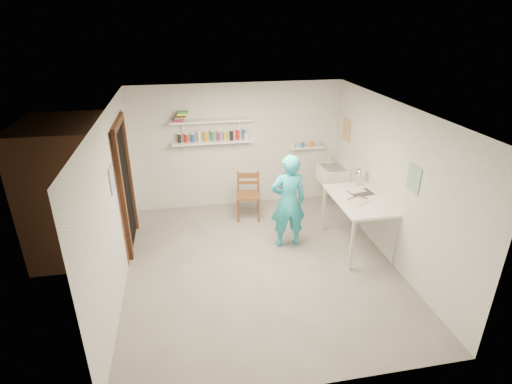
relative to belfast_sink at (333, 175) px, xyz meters
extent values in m
cube|color=slate|center=(-1.75, -1.70, -0.71)|extent=(4.00, 4.50, 0.02)
cube|color=silver|center=(-1.75, -1.70, 1.71)|extent=(4.00, 4.50, 0.02)
cube|color=silver|center=(-1.75, 0.56, 0.50)|extent=(4.00, 0.02, 2.40)
cube|color=silver|center=(-1.75, -3.96, 0.50)|extent=(4.00, 0.02, 2.40)
cube|color=silver|center=(-3.76, -1.70, 0.50)|extent=(0.02, 4.50, 2.40)
cube|color=silver|center=(0.26, -1.70, 0.50)|extent=(0.02, 4.50, 2.40)
cube|color=black|center=(-3.74, -0.65, 0.30)|extent=(0.02, 0.90, 2.00)
cube|color=brown|center=(-4.45, -0.65, 0.35)|extent=(1.40, 1.50, 2.10)
cube|color=brown|center=(-3.72, -0.65, 1.35)|extent=(0.06, 1.05, 0.10)
cube|color=brown|center=(-3.72, -1.15, 0.30)|extent=(0.06, 0.10, 2.00)
cube|color=brown|center=(-3.72, -0.15, 0.30)|extent=(0.06, 0.10, 2.00)
cube|color=white|center=(-2.25, 0.43, 0.65)|extent=(1.50, 0.22, 0.03)
cube|color=white|center=(-2.25, 0.43, 1.05)|extent=(1.50, 0.22, 0.03)
cube|color=white|center=(-0.40, 0.47, 0.42)|extent=(0.70, 0.14, 0.03)
cube|color=#334C7F|center=(-3.74, -1.65, 0.85)|extent=(0.01, 0.28, 0.36)
cube|color=#995933|center=(0.24, 0.10, 0.85)|extent=(0.01, 0.34, 0.42)
cube|color=#3F724C|center=(0.24, -2.25, 0.80)|extent=(0.01, 0.30, 0.38)
cube|color=white|center=(0.00, 0.00, 0.00)|extent=(0.48, 0.60, 0.30)
imported|color=#24A7B8|center=(-1.21, -1.20, 0.09)|extent=(0.58, 0.38, 1.58)
cylinder|color=beige|center=(-1.21, -0.98, 0.36)|extent=(0.28, 0.04, 0.28)
cube|color=brown|center=(-1.67, -0.14, -0.23)|extent=(0.49, 0.48, 0.93)
cube|color=white|center=(-0.11, -1.46, -0.26)|extent=(0.78, 1.31, 0.87)
sphere|color=white|center=(0.11, -0.94, 0.39)|extent=(0.16, 0.16, 0.16)
cylinder|color=black|center=(-2.89, 0.43, 0.75)|extent=(0.06, 0.06, 0.17)
cylinder|color=red|center=(-2.76, 0.43, 0.75)|extent=(0.06, 0.06, 0.17)
cylinder|color=blue|center=(-2.63, 0.43, 0.75)|extent=(0.06, 0.06, 0.17)
cylinder|color=white|center=(-2.50, 0.43, 0.75)|extent=(0.06, 0.06, 0.17)
cylinder|color=orange|center=(-2.38, 0.43, 0.75)|extent=(0.06, 0.06, 0.17)
cylinder|color=#268C3F|center=(-2.25, 0.43, 0.75)|extent=(0.06, 0.06, 0.17)
cylinder|color=#8C268C|center=(-2.12, 0.43, 0.75)|extent=(0.06, 0.06, 0.17)
cylinder|color=gold|center=(-2.00, 0.43, 0.75)|extent=(0.06, 0.06, 0.17)
cylinder|color=black|center=(-1.87, 0.43, 0.75)|extent=(0.06, 0.06, 0.17)
cylinder|color=red|center=(-1.74, 0.43, 0.75)|extent=(0.06, 0.06, 0.17)
cylinder|color=blue|center=(-1.61, 0.43, 0.75)|extent=(0.06, 0.06, 0.17)
cube|color=red|center=(-2.85, 0.43, 1.08)|extent=(0.18, 0.14, 0.03)
cube|color=#1933A5|center=(-2.83, 0.43, 1.11)|extent=(0.18, 0.14, 0.03)
cube|color=orange|center=(-2.81, 0.43, 1.14)|extent=(0.18, 0.14, 0.03)
cube|color=black|center=(-2.79, 0.43, 1.16)|extent=(0.18, 0.14, 0.03)
cube|color=yellow|center=(-2.77, 0.43, 1.19)|extent=(0.18, 0.14, 0.03)
cube|color=#338C4C|center=(-2.75, 0.43, 1.22)|extent=(0.18, 0.14, 0.03)
cylinder|color=silver|center=(-0.61, 0.47, 0.48)|extent=(0.07, 0.07, 0.09)
cylinder|color=#335999|center=(-0.47, 0.47, 0.48)|extent=(0.07, 0.07, 0.09)
cylinder|color=orange|center=(-0.33, 0.47, 0.48)|extent=(0.07, 0.07, 0.09)
cylinder|color=#999999|center=(-0.19, 0.47, 0.48)|extent=(0.07, 0.07, 0.09)
cube|color=silver|center=(-0.11, -1.46, 0.17)|extent=(0.30, 0.22, 0.00)
cube|color=#4C4742|center=(-0.11, -1.46, 0.18)|extent=(0.30, 0.22, 0.00)
cube|color=beige|center=(-0.11, -1.46, 0.18)|extent=(0.30, 0.22, 0.00)
cube|color=#383330|center=(-0.11, -1.46, 0.19)|extent=(0.30, 0.22, 0.00)
cube|color=silver|center=(-0.11, -1.46, 0.19)|extent=(0.30, 0.22, 0.00)
camera|label=1|loc=(-2.78, -6.75, 2.84)|focal=28.00mm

